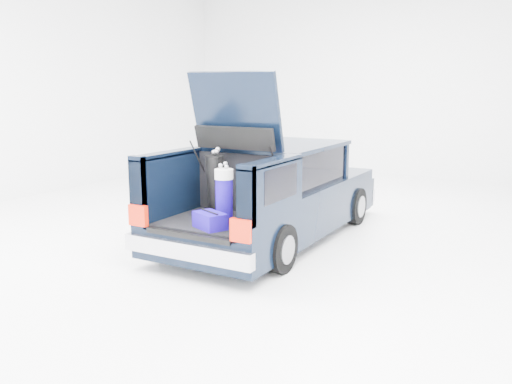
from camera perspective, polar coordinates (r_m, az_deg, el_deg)
The scene contains 6 objects.
ground at distance 8.33m, azimuth 1.69°, elevation -4.85°, with size 14.00×14.00×0.00m, color white.
car at distance 8.26m, azimuth 2.06°, elevation -0.19°, with size 1.87×4.65×2.47m.
red_suitcase at distance 6.96m, azimuth 1.23°, elevation -0.71°, with size 0.37×0.28×0.55m.
black_golf_bag at distance 7.17m, azimuth -4.19°, elevation 0.74°, with size 0.33×0.36×0.89m.
blue_golf_bag at distance 6.72m, azimuth -3.37°, elevation -0.39°, with size 0.26×0.26×0.77m.
blue_duffel at distance 6.54m, azimuth -4.87°, elevation -3.00°, with size 0.48×0.41×0.21m.
Camera 1 is at (3.70, -7.11, 2.27)m, focal length 38.00 mm.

